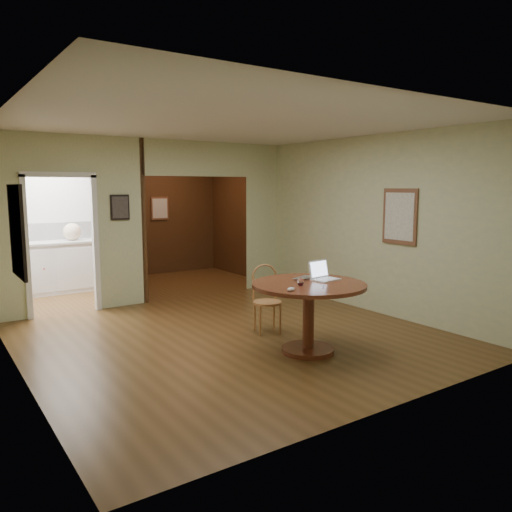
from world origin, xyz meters
TOP-DOWN VIEW (x-y plane):
  - floor at (0.00, 0.00)m, footprint 5.00×5.00m
  - room_shell at (-0.47, 3.10)m, footprint 5.20×7.50m
  - dining_table at (0.41, -0.94)m, footprint 1.32×1.32m
  - chair at (0.50, 0.03)m, footprint 0.48×0.48m
  - open_laptop at (0.69, -0.86)m, footprint 0.34×0.31m
  - closed_laptop at (0.53, -0.76)m, footprint 0.35×0.29m
  - mouse at (-0.03, -1.17)m, footprint 0.10×0.06m
  - wine_glass at (0.24, -1.00)m, footprint 0.08×0.08m
  - pen at (0.38, -1.22)m, footprint 0.11×0.12m
  - kitchen_cabinet at (-1.35, 4.20)m, footprint 2.06×0.60m
  - grocery_bag at (-0.92, 4.20)m, footprint 0.34×0.29m

SIDE VIEW (x-z plane):
  - floor at x=0.00m, z-range 0.00..0.00m
  - kitchen_cabinet at x=-1.35m, z-range 0.00..0.94m
  - chair at x=0.50m, z-range 0.05..0.95m
  - dining_table at x=0.41m, z-range 0.20..1.02m
  - pen at x=0.38m, z-range 0.82..0.83m
  - closed_laptop at x=0.53m, z-range 0.82..0.85m
  - mouse at x=-0.03m, z-range 0.82..0.87m
  - wine_glass at x=0.24m, z-range 0.82..0.91m
  - open_laptop at x=0.69m, z-range 0.77..1.00m
  - grocery_bag at x=-0.92m, z-range 0.94..1.26m
  - room_shell at x=-0.47m, z-range -1.21..3.79m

